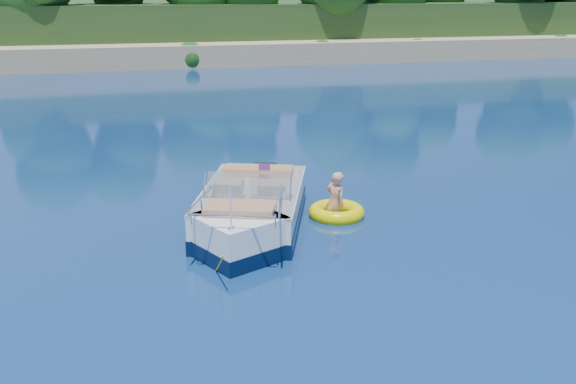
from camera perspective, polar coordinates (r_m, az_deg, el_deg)
ground at (r=11.47m, az=14.09°, el=-8.82°), size 160.00×160.00×0.00m
shoreline at (r=72.98m, az=-11.16°, el=14.05°), size 170.00×59.00×6.00m
motorboat at (r=13.85m, az=-3.39°, el=-1.96°), size 3.32×5.59×1.95m
tow_tube at (r=14.84m, az=4.34°, el=-1.81°), size 1.72×1.72×0.34m
boy at (r=14.78m, az=4.09°, el=-2.25°), size 0.70×0.89×1.60m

